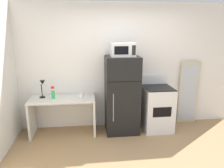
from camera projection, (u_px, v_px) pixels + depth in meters
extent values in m
cube|color=white|center=(122.00, 66.00, 4.45)|extent=(5.00, 0.10, 2.60)
cube|color=silver|center=(62.00, 99.00, 4.13)|extent=(1.27, 0.54, 0.04)
cube|color=silver|center=(32.00, 118.00, 4.15)|extent=(0.04, 0.54, 0.71)
cube|color=silver|center=(94.00, 115.00, 4.29)|extent=(0.04, 0.54, 0.71)
cylinder|color=black|center=(42.00, 97.00, 4.15)|extent=(0.11, 0.11, 0.02)
cylinder|color=black|center=(42.00, 90.00, 4.12)|extent=(0.02, 0.02, 0.26)
cone|color=black|center=(42.00, 82.00, 4.06)|extent=(0.10, 0.10, 0.08)
cylinder|color=green|center=(53.00, 95.00, 4.07)|extent=(0.06, 0.06, 0.16)
cylinder|color=white|center=(53.00, 90.00, 4.05)|extent=(0.02, 0.02, 0.04)
cube|color=red|center=(52.00, 88.00, 4.02)|extent=(0.06, 0.03, 0.04)
cylinder|color=white|center=(81.00, 95.00, 4.13)|extent=(0.08, 0.08, 0.09)
cube|color=black|center=(122.00, 95.00, 4.23)|extent=(0.66, 0.58, 1.56)
cube|color=black|center=(125.00, 82.00, 3.86)|extent=(0.65, 0.00, 0.01)
cylinder|color=gray|center=(113.00, 108.00, 3.95)|extent=(0.02, 0.02, 0.55)
cube|color=silver|center=(123.00, 50.00, 3.98)|extent=(0.46, 0.34, 0.26)
cube|color=black|center=(121.00, 50.00, 3.81)|extent=(0.26, 0.01, 0.15)
cube|color=black|center=(134.00, 50.00, 3.84)|extent=(0.07, 0.01, 0.18)
cube|color=white|center=(157.00, 109.00, 4.39)|extent=(0.58, 0.60, 0.90)
cube|color=black|center=(158.00, 88.00, 4.27)|extent=(0.56, 0.58, 0.02)
cube|color=white|center=(154.00, 80.00, 4.52)|extent=(0.58, 0.04, 0.18)
cube|color=black|center=(162.00, 112.00, 4.08)|extent=(0.37, 0.01, 0.20)
cube|color=#C6B793|center=(188.00, 93.00, 4.66)|extent=(0.44, 0.03, 1.40)
cube|color=#B2BCC6|center=(189.00, 93.00, 4.65)|extent=(0.39, 0.00, 1.26)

